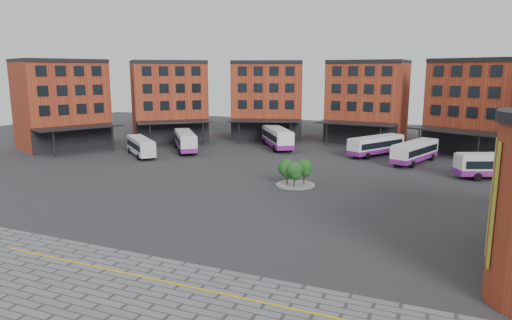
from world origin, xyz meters
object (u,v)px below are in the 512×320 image
at_px(bus_a, 141,145).
at_px(bus_e, 415,152).
at_px(bus_b, 185,141).
at_px(bus_c, 277,137).
at_px(tree_island, 295,171).
at_px(bus_d, 376,145).
at_px(bus_f, 503,165).

distance_m(bus_a, bus_e, 40.01).
bearing_deg(bus_b, bus_c, -3.64).
xyz_separation_m(tree_island, bus_a, (-27.28, 8.33, -0.14)).
relative_size(bus_d, bus_f, 0.95).
distance_m(bus_a, bus_f, 49.11).
relative_size(bus_a, bus_d, 0.86).
distance_m(bus_b, bus_e, 34.97).
xyz_separation_m(bus_a, bus_e, (38.51, 10.86, -0.01)).
bearing_deg(bus_f, bus_d, -144.84).
bearing_deg(tree_island, bus_d, 76.77).
xyz_separation_m(bus_b, bus_c, (12.50, 8.60, 0.15)).
bearing_deg(bus_c, tree_island, -98.99).
bearing_deg(bus_f, bus_c, -131.66).
distance_m(bus_b, bus_f, 45.09).
relative_size(bus_a, bus_c, 0.78).
bearing_deg(bus_a, tree_island, -66.93).
bearing_deg(bus_a, bus_b, 9.56).
bearing_deg(bus_e, bus_c, -172.09).
bearing_deg(bus_d, bus_a, -126.60).
distance_m(tree_island, bus_d, 23.41).
xyz_separation_m(bus_e, bus_f, (10.36, -5.99, 0.03)).
bearing_deg(bus_e, bus_a, -145.60).
height_order(bus_b, bus_f, bus_b).
relative_size(bus_a, bus_e, 0.82).
height_order(bus_a, bus_b, bus_b).
relative_size(bus_e, bus_f, 1.00).
bearing_deg(bus_b, bus_f, -40.20).
distance_m(bus_c, bus_d, 16.34).
distance_m(tree_island, bus_f, 25.31).
height_order(bus_a, bus_f, bus_f).
distance_m(tree_island, bus_a, 28.53).
height_order(bus_a, bus_d, bus_d).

